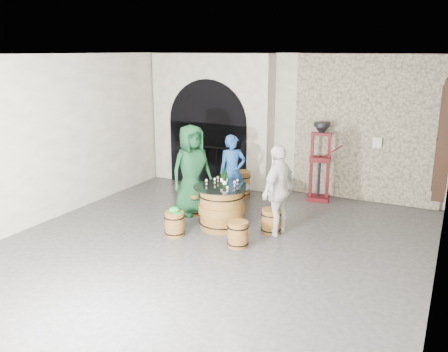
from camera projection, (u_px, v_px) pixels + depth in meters
The scene contains 30 objects.
ground at pixel (208, 249), 8.03m from camera, with size 8.00×8.00×0.00m, color #2F2F32.
wall_back at pixel (289, 124), 11.08m from camera, with size 8.00×8.00×0.00m, color silver.
wall_left at pixel (48, 139), 9.13m from camera, with size 8.00×8.00×0.00m, color silver.
wall_right at pixel (445, 184), 6.11m from camera, with size 8.00×8.00×0.00m, color silver.
ceiling at pixel (206, 54), 7.21m from camera, with size 8.00×8.00×0.00m, color beige.
stone_facing_panel at pixel (367, 129), 10.24m from camera, with size 3.20×0.12×3.18m, color tan.
arched_opening at pixel (212, 120), 11.67m from camera, with size 3.10×0.60×3.19m.
shuttered_window at pixel (445, 138), 8.18m from camera, with size 0.23×1.10×2.00m.
barrel_table at pixel (222, 207), 8.90m from camera, with size 1.06×1.06×0.82m.
barrel_stool_left at pixel (194, 204), 9.68m from camera, with size 0.38×0.38×0.45m.
barrel_stool_far at pixel (230, 201), 9.84m from camera, with size 0.38×0.38×0.45m.
barrel_stool_right at pixel (271, 221), 8.70m from camera, with size 0.38×0.38×0.45m.
barrel_stool_near_right at pixel (238, 234), 8.08m from camera, with size 0.38×0.38×0.45m.
barrel_stool_near_left at pixel (175, 224), 8.56m from camera, with size 0.38×0.38×0.45m.
green_cap at pixel (174, 210), 8.49m from camera, with size 0.24×0.19×0.10m.
person_green at pixel (192, 170), 9.55m from camera, with size 0.90×0.59×1.84m, color #113F21.
person_blue at pixel (233, 172), 9.97m from camera, with size 0.57×0.37×1.56m, color #19478E.
person_white at pixel (278, 190), 8.51m from camera, with size 0.97×0.41×1.66m, color silver.
wine_bottle_left at pixel (222, 178), 8.85m from camera, with size 0.08×0.08×0.32m.
wine_bottle_center at pixel (225, 181), 8.68m from camera, with size 0.08×0.08×0.32m.
wine_bottle_right at pixel (226, 178), 8.87m from camera, with size 0.08×0.08×0.32m.
tasting_glass_a at pixel (206, 182), 8.92m from camera, with size 0.05×0.05×0.10m, color #C25E25, non-canonical shape.
tasting_glass_b at pixel (235, 184), 8.79m from camera, with size 0.05×0.05×0.10m, color #C25E25, non-canonical shape.
tasting_glass_c at pixel (218, 179), 9.11m from camera, with size 0.05×0.05×0.10m, color #C25E25, non-canonical shape.
tasting_glass_d at pixel (237, 182), 8.92m from camera, with size 0.05×0.05×0.10m, color #C25E25, non-canonical shape.
tasting_glass_e at pixel (227, 189), 8.47m from camera, with size 0.05×0.05×0.10m, color #C25E25, non-canonical shape.
tasting_glass_f at pixel (215, 181), 9.00m from camera, with size 0.05×0.05×0.10m, color #C25E25, non-canonical shape.
side_barrel at pixel (241, 184), 10.81m from camera, with size 0.45×0.45×0.60m.
corking_press at pixel (320, 156), 10.38m from camera, with size 0.74×0.45×1.76m.
control_box at pixel (377, 142), 10.13m from camera, with size 0.18×0.10×0.22m, color silver.
Camera 1 is at (3.57, -6.53, 3.27)m, focal length 38.00 mm.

